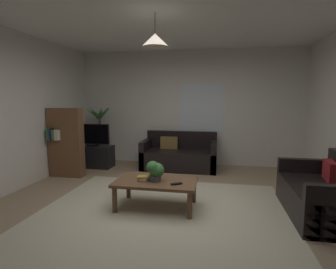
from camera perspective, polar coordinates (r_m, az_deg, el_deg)
The scene contains 18 objects.
floor at distance 4.00m, azimuth -0.84°, elevation -15.79°, with size 5.34×5.67×0.02m, color #9E8466.
rug at distance 3.82m, azimuth -1.47°, elevation -16.76°, with size 3.47×3.12×0.01m, color beige.
wall_back at distance 6.51m, azimuth 4.25°, elevation 5.67°, with size 5.46×0.06×2.73m, color silver.
ceiling at distance 3.86m, azimuth -0.92°, elevation 25.15°, with size 5.34×5.67×0.02m, color white.
window_pane at distance 6.45m, azimuth 7.10°, elevation 5.66°, with size 1.05×0.01×1.12m, color white.
couch_under_window at distance 6.14m, azimuth 2.44°, elevation -4.71°, with size 1.67×0.86×0.82m.
couch_right_side at distance 4.25m, azimuth 30.47°, elevation -11.34°, with size 0.86×1.47×0.82m.
coffee_table at distance 3.95m, azimuth -2.58°, elevation -10.54°, with size 1.17×0.70×0.41m.
book_on_table_0 at distance 3.90m, azimuth -5.26°, elevation -9.75°, with size 0.15×0.11×0.02m, color #99663F.
book_on_table_1 at distance 3.90m, azimuth -5.28°, elevation -9.41°, with size 0.12×0.10×0.03m, color beige.
book_on_table_2 at distance 3.90m, azimuth -5.38°, elevation -9.01°, with size 0.16×0.12×0.02m, color gold.
remote_on_table_0 at distance 3.74m, azimuth 1.81°, elevation -10.47°, with size 0.05×0.16×0.02m, color black.
potted_plant_on_table at distance 3.86m, azimuth -2.77°, elevation -7.67°, with size 0.25×0.23×0.29m.
tv_stand at distance 6.50m, azimuth -15.63°, elevation -4.51°, with size 0.90×0.44×0.50m, color black.
tv at distance 6.40m, azimuth -15.88°, elevation -0.05°, with size 0.82×0.16×0.51m.
potted_palm_corner at distance 6.89m, azimuth -14.26°, elevation -0.60°, with size 0.69×0.68×1.46m.
bookshelf_corner at distance 5.80m, azimuth -21.04°, elevation -1.58°, with size 0.70×0.31×1.40m.
pendant_lamp at distance 3.83m, azimuth -2.77°, elevation 19.50°, with size 0.37×0.37×0.45m.
Camera 1 is at (0.74, -3.60, 1.57)m, focal length 28.52 mm.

